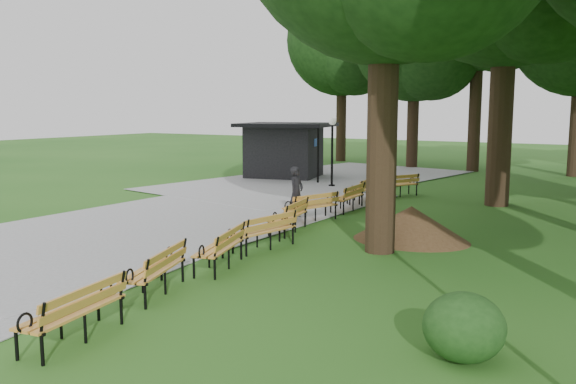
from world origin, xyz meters
The scene contains 16 objects.
ground centered at (0.00, 0.00, 0.00)m, with size 100.00×100.00×0.00m, color #255A19.
path centered at (-4.00, 3.00, 0.03)m, with size 12.00×38.00×0.06m, color gray.
person centered at (-0.85, 4.99, 0.79)m, with size 0.58×0.38×1.59m, color black.
kiosk centered at (-6.84, 14.10, 1.32)m, with size 4.22×3.67×2.64m, color black, non-canonical shape.
lamp_post centered at (-3.23, 12.10, 2.14)m, with size 0.32×0.32×2.95m.
dirt_mound centered at (3.21, 3.82, 0.44)m, with size 2.50×2.50×0.88m, color #47301C.
bench_0 centered at (1.28, -5.10, 0.44)m, with size 1.90×0.64×0.88m, color orange, non-canonical shape.
bench_1 centered at (0.71, -2.85, 0.44)m, with size 1.90×0.64×0.88m, color orange, non-canonical shape.
bench_2 centered at (0.66, -0.85, 0.44)m, with size 1.90×0.64×0.88m, color orange, non-canonical shape.
bench_3 centered at (0.50, 1.12, 0.44)m, with size 1.90×0.64×0.88m, color orange, non-canonical shape.
bench_4 centered at (-0.02, 3.09, 0.44)m, with size 1.90×0.64×0.88m, color orange, non-canonical shape.
bench_5 centered at (-0.23, 4.77, 0.44)m, with size 1.90×0.64×0.88m, color orange, non-canonical shape.
bench_6 centered at (-0.13, 7.06, 0.44)m, with size 1.90×0.64×0.88m, color orange, non-canonical shape.
bench_7 centered at (-0.49, 8.96, 0.44)m, with size 1.90×0.64×0.88m, color orange, non-canonical shape.
bench_8 centered at (0.14, 10.90, 0.44)m, with size 1.90×0.64×0.88m, color orange, non-canonical shape.
shrub_2 centered at (6.30, -2.88, 0.00)m, with size 1.09×1.09×0.93m, color #193D14.
Camera 1 is at (8.20, -10.61, 3.34)m, focal length 37.31 mm.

